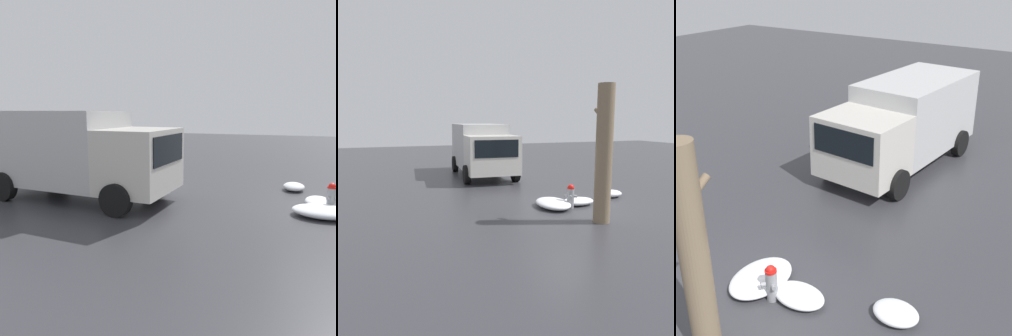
{
  "view_description": "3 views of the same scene",
  "coord_description": "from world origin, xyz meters",
  "views": [
    {
      "loc": [
        1.33,
        9.77,
        2.78
      ],
      "look_at": [
        4.52,
        0.79,
        1.11
      ],
      "focal_mm": 35.0,
      "sensor_mm": 36.0,
      "label": 1
    },
    {
      "loc": [
        -9.52,
        5.83,
        2.98
      ],
      "look_at": [
        3.2,
        1.19,
        1.01
      ],
      "focal_mm": 35.0,
      "sensor_mm": 36.0,
      "label": 2
    },
    {
      "loc": [
        -5.48,
        -5.44,
        6.4
      ],
      "look_at": [
        3.7,
        0.73,
        1.36
      ],
      "focal_mm": 50.0,
      "sensor_mm": 36.0,
      "label": 3
    }
  ],
  "objects": [
    {
      "name": "ground_plane",
      "position": [
        0.0,
        0.0,
        0.0
      ],
      "size": [
        60.0,
        60.0,
        0.0
      ],
      "primitive_type": "plane",
      "color": "#38383D"
    },
    {
      "name": "delivery_truck",
      "position": [
        7.58,
        1.0,
        1.52
      ],
      "size": [
        6.35,
        3.0,
        2.78
      ],
      "rotation": [
        0.0,
        0.0,
        1.51
      ],
      "color": "beige",
      "rests_on": "ground_plane"
    },
    {
      "name": "snow_pile_by_tree",
      "position": [
        0.26,
        -0.48,
        0.13
      ],
      "size": [
        0.75,
        1.16,
        0.26
      ],
      "color": "white",
      "rests_on": "ground_plane"
    },
    {
      "name": "snow_pile_by_hydrant",
      "position": [
        0.9,
        -2.35,
        0.14
      ],
      "size": [
        0.72,
        0.93,
        0.28
      ],
      "color": "white",
      "rests_on": "ground_plane"
    },
    {
      "name": "fire_hydrant",
      "position": [
        -0.0,
        0.0,
        0.43
      ],
      "size": [
        0.37,
        0.41,
        0.83
      ],
      "rotation": [
        0.0,
        0.0,
        2.55
      ],
      "color": "gray",
      "rests_on": "ground_plane"
    },
    {
      "name": "snow_pile_curbside",
      "position": [
        0.25,
        0.54,
        0.15
      ],
      "size": [
        1.55,
        1.09,
        0.3
      ],
      "color": "white",
      "rests_on": "ground_plane"
    }
  ]
}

